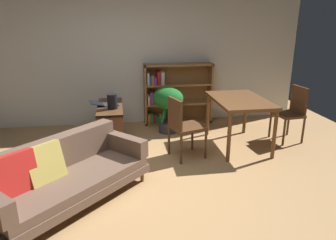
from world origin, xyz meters
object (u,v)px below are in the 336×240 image
(media_console, at_px, (111,124))
(dining_chair_near, at_px, (183,125))
(dining_chair_far, at_px, (292,110))
(dining_table, at_px, (239,104))
(bookshelf, at_px, (173,94))
(desk_speaker, at_px, (112,101))
(fabric_couch, at_px, (62,174))
(potted_floor_plant, at_px, (168,103))
(open_laptop, at_px, (105,104))

(media_console, relative_size, dining_chair_near, 1.18)
(dining_chair_near, relative_size, dining_chair_far, 1.00)
(dining_table, relative_size, bookshelf, 0.92)
(desk_speaker, height_order, dining_table, desk_speaker)
(fabric_couch, xyz_separation_m, desk_speaker, (0.55, 1.61, 0.39))
(desk_speaker, distance_m, dining_chair_near, 1.22)
(potted_floor_plant, bearing_deg, open_laptop, -169.10)
(potted_floor_plant, bearing_deg, bookshelf, 70.65)
(media_console, height_order, dining_table, dining_table)
(desk_speaker, distance_m, dining_table, 1.99)
(open_laptop, bearing_deg, fabric_couch, -102.90)
(dining_chair_far, bearing_deg, desk_speaker, 175.27)
(desk_speaker, bearing_deg, open_laptop, 116.65)
(dining_chair_near, bearing_deg, fabric_couch, -148.55)
(media_console, height_order, dining_chair_far, dining_chair_far)
(desk_speaker, bearing_deg, dining_chair_far, -4.73)
(potted_floor_plant, xyz_separation_m, bookshelf, (0.19, 0.55, 0.03))
(desk_speaker, relative_size, dining_table, 0.20)
(dining_chair_near, distance_m, dining_chair_far, 1.98)
(dining_chair_far, bearing_deg, dining_table, -173.68)
(open_laptop, relative_size, bookshelf, 0.38)
(media_console, bearing_deg, bookshelf, 34.80)
(dining_table, relative_size, dining_chair_far, 1.32)
(dining_chair_near, height_order, dining_chair_far, dining_chair_far)
(dining_table, bearing_deg, desk_speaker, 169.87)
(open_laptop, xyz_separation_m, potted_floor_plant, (1.08, 0.21, -0.09))
(media_console, relative_size, bookshelf, 0.82)
(open_laptop, height_order, dining_chair_far, dining_chair_far)
(fabric_couch, relative_size, potted_floor_plant, 2.23)
(dining_chair_near, xyz_separation_m, dining_chair_far, (1.93, 0.42, 0.00))
(media_console, xyz_separation_m, dining_chair_near, (1.05, -0.83, 0.22))
(open_laptop, relative_size, potted_floor_plant, 0.61)
(desk_speaker, relative_size, dining_chair_far, 0.26)
(fabric_couch, distance_m, open_laptop, 1.92)
(fabric_couch, xyz_separation_m, bookshelf, (1.70, 2.61, 0.24))
(open_laptop, distance_m, bookshelf, 1.48)
(potted_floor_plant, distance_m, bookshelf, 0.58)
(dining_chair_near, bearing_deg, bookshelf, 84.80)
(desk_speaker, bearing_deg, dining_table, -10.13)
(open_laptop, xyz_separation_m, dining_chair_near, (1.12, -0.91, -0.12))
(fabric_couch, relative_size, media_console, 1.71)
(desk_speaker, relative_size, dining_chair_near, 0.26)
(dining_chair_far, bearing_deg, open_laptop, 170.87)
(fabric_couch, xyz_separation_m, potted_floor_plant, (1.51, 2.06, 0.21))
(dining_table, bearing_deg, fabric_couch, -153.42)
(open_laptop, relative_size, dining_table, 0.42)
(open_laptop, relative_size, dining_chair_near, 0.55)
(dining_table, height_order, bookshelf, bookshelf)
(fabric_couch, xyz_separation_m, dining_chair_far, (3.48, 1.36, 0.18))
(potted_floor_plant, bearing_deg, desk_speaker, -154.49)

